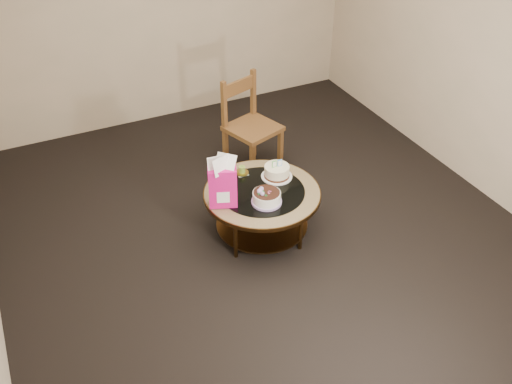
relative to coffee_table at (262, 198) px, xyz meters
name	(u,v)px	position (x,y,z in m)	size (l,w,h in m)	color
ground	(262,231)	(0.00, 0.00, -0.38)	(5.00, 5.00, 0.00)	black
room_walls	(263,74)	(0.00, 0.00, 1.16)	(4.52, 5.02, 2.61)	tan
coffee_table	(262,198)	(0.00, 0.00, 0.00)	(1.02, 1.02, 0.46)	#533517
decorated_cake	(266,198)	(-0.04, -0.17, 0.13)	(0.26, 0.26, 0.15)	#AD8FCA
cream_cake	(277,172)	(0.21, 0.13, 0.13)	(0.28, 0.28, 0.18)	white
gift_bag	(222,182)	(-0.37, -0.03, 0.31)	(0.26, 0.22, 0.46)	#DF1571
pillar_candle	(242,171)	(-0.05, 0.31, 0.11)	(0.12, 0.12, 0.09)	#EAC860
dining_chair	(250,126)	(0.35, 0.99, 0.13)	(0.59, 0.59, 1.01)	brown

